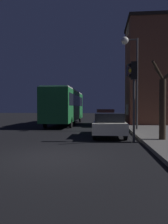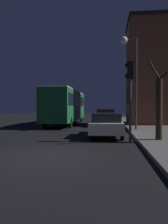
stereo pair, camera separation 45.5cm
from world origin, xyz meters
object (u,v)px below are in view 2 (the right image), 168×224
at_px(streetlamp, 129,59).
at_px(bare_tree, 160,102).
at_px(car_mid_lane, 106,117).
at_px(bus, 66,104).
at_px(traffic_light, 130,84).
at_px(car_near_lane, 107,124).

distance_m(streetlamp, bare_tree, 6.21).
bearing_deg(car_mid_lane, bare_tree, -74.10).
bearing_deg(bare_tree, bus, 122.21).
bearing_deg(traffic_light, car_near_lane, 119.80).
distance_m(traffic_light, bare_tree, 1.73).
height_order(traffic_light, bare_tree, bare_tree).
distance_m(bus, car_mid_lane, 4.43).
distance_m(traffic_light, bus, 12.24).
height_order(streetlamp, traffic_light, streetlamp).
bearing_deg(car_near_lane, car_mid_lane, 91.26).
relative_size(streetlamp, bus, 0.60).
height_order(streetlamp, bare_tree, streetlamp).
xyz_separation_m(streetlamp, bare_tree, (1.03, -5.16, -3.30)).
bearing_deg(streetlamp, traffic_light, -94.92).
bearing_deg(streetlamp, bus, 135.30).
bearing_deg(car_mid_lane, traffic_light, -82.22).
bearing_deg(car_near_lane, streetlamp, 62.20).
bearing_deg(bare_tree, traffic_light, 177.63).
bearing_deg(streetlamp, car_mid_lane, 110.68).
distance_m(bare_tree, car_near_lane, 3.61).
relative_size(bus, car_mid_lane, 2.46).
height_order(bus, car_mid_lane, bus).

